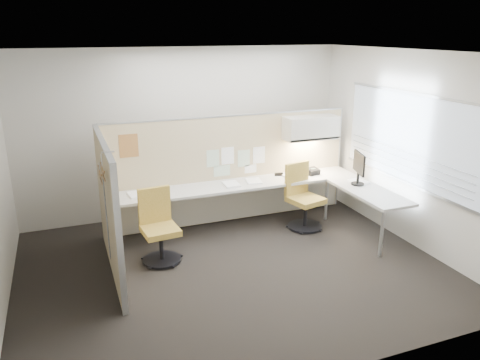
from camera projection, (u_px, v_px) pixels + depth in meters
name	position (u px, v px, depth m)	size (l,w,h in m)	color
floor	(233.00, 268.00, 6.30)	(5.50, 4.50, 0.01)	black
ceiling	(231.00, 52.00, 5.44)	(5.50, 4.50, 0.01)	white
wall_back	(186.00, 133.00, 7.87)	(5.50, 0.02, 2.80)	beige
wall_front	(326.00, 239.00, 3.87)	(5.50, 0.02, 2.80)	beige
wall_right	(409.00, 149.00, 6.81)	(0.02, 4.50, 2.80)	beige
window_pane	(409.00, 139.00, 6.76)	(0.01, 2.80, 1.30)	#9FA9B9
partition_back	(230.00, 169.00, 7.64)	(4.10, 0.06, 1.75)	tan
partition_left	(108.00, 209.00, 5.96)	(0.06, 2.20, 1.75)	tan
desk	(263.00, 191.00, 7.43)	(4.00, 2.07, 0.73)	beige
overhead_bin	(311.00, 128.00, 7.72)	(0.90, 0.36, 0.38)	beige
task_light_strip	(310.00, 140.00, 7.79)	(0.60, 0.06, 0.02)	#FFEABF
pinned_papers	(235.00, 160.00, 7.59)	(1.01, 0.00, 0.47)	#8CBF8C
poster	(129.00, 146.00, 6.89)	(0.28, 0.00, 0.35)	orange
chair_left	(159.00, 228.00, 6.38)	(0.53, 0.54, 1.00)	black
chair_right	(303.00, 199.00, 7.46)	(0.59, 0.60, 1.03)	black
monitor	(359.00, 166.00, 7.26)	(0.20, 0.48, 0.52)	black
phone	(312.00, 171.00, 7.86)	(0.23, 0.22, 0.12)	black
stapler	(279.00, 174.00, 7.80)	(0.14, 0.04, 0.05)	black
tape_dispenser	(297.00, 173.00, 7.83)	(0.10, 0.06, 0.06)	black
coat_hook	(103.00, 183.00, 5.20)	(0.18, 0.41, 1.25)	silver
paper_stack_0	(137.00, 195.00, 6.87)	(0.23, 0.30, 0.03)	white
paper_stack_1	(231.00, 184.00, 7.31)	(0.23, 0.30, 0.03)	white
paper_stack_2	(254.00, 181.00, 7.51)	(0.23, 0.30, 0.02)	white
paper_stack_3	(293.00, 177.00, 7.70)	(0.23, 0.30, 0.03)	white
paper_stack_4	(359.00, 182.00, 7.46)	(0.23, 0.30, 0.02)	white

